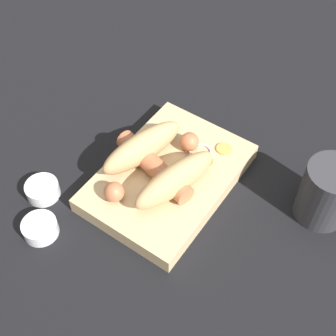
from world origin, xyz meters
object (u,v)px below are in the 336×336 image
(condiment_cup_near, at_px, (43,190))
(drink_glass, at_px, (327,193))
(condiment_cup_far, at_px, (40,229))
(food_tray, at_px, (168,177))
(sausage, at_px, (154,166))
(bread_roll, at_px, (158,163))

(condiment_cup_near, height_order, drink_glass, drink_glass)
(condiment_cup_far, height_order, drink_glass, drink_glass)
(food_tray, xyz_separation_m, drink_glass, (0.09, -0.22, 0.04))
(food_tray, bearing_deg, sausage, 126.46)
(bread_roll, xyz_separation_m, sausage, (-0.00, 0.01, -0.01))
(sausage, distance_m, drink_glass, 0.26)
(bread_roll, distance_m, drink_glass, 0.25)
(food_tray, relative_size, condiment_cup_far, 4.94)
(condiment_cup_near, relative_size, condiment_cup_far, 1.00)
(condiment_cup_near, bearing_deg, bread_roll, -49.38)
(food_tray, height_order, bread_roll, bread_roll)
(drink_glass, bearing_deg, food_tray, 111.45)
(food_tray, bearing_deg, bread_roll, 140.72)
(food_tray, relative_size, drink_glass, 2.61)
(bread_roll, relative_size, sausage, 0.98)
(bread_roll, relative_size, condiment_cup_far, 3.34)
(food_tray, bearing_deg, condiment_cup_near, 131.44)
(drink_glass, bearing_deg, bread_roll, 113.24)
(sausage, height_order, condiment_cup_far, sausage)
(sausage, bearing_deg, condiment_cup_near, 132.05)
(condiment_cup_far, bearing_deg, drink_glass, -50.13)
(food_tray, relative_size, sausage, 1.46)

